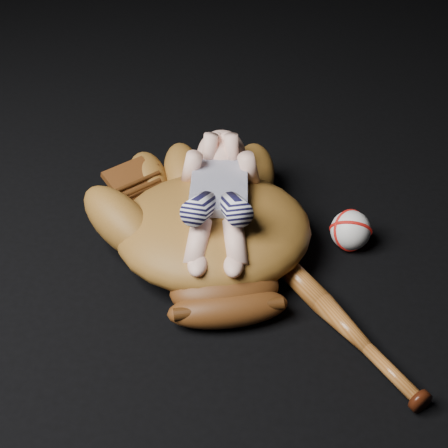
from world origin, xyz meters
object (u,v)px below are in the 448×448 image
(newborn_baby, at_px, (219,195))
(baseball, at_px, (351,230))
(baseball_bat, at_px, (332,312))
(baseball_glove, at_px, (213,221))

(newborn_baby, bearing_deg, baseball, 5.80)
(baseball_bat, bearing_deg, baseball_glove, 142.02)
(newborn_baby, relative_size, baseball_bat, 0.85)
(baseball, bearing_deg, baseball_bat, -104.23)
(baseball_glove, height_order, baseball_bat, baseball_glove)
(baseball_bat, relative_size, baseball, 5.60)
(baseball_glove, xyz_separation_m, newborn_baby, (0.01, 0.01, 0.05))
(baseball_bat, xyz_separation_m, baseball, (0.05, 0.20, 0.02))
(newborn_baby, xyz_separation_m, baseball_bat, (0.20, -0.17, -0.11))
(newborn_baby, bearing_deg, baseball_bat, -41.82)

